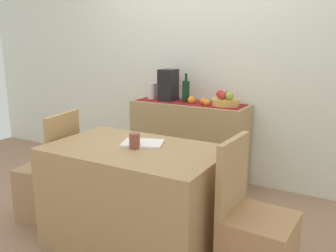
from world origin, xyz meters
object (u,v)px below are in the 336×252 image
(fruit_bowl, at_px, (225,102))
(ceramic_vase, at_px, (152,91))
(coffee_cup, at_px, (135,141))
(chair_near_window, at_px, (50,187))
(wine_bottle, at_px, (186,91))
(dining_table, at_px, (136,198))
(open_book, at_px, (143,143))
(sideboard_console, at_px, (189,143))
(chair_by_corner, at_px, (255,244))
(coffee_maker, at_px, (168,85))

(fruit_bowl, height_order, ceramic_vase, ceramic_vase)
(coffee_cup, relative_size, chair_near_window, 0.11)
(fruit_bowl, distance_m, ceramic_vase, 0.83)
(wine_bottle, height_order, ceramic_vase, wine_bottle)
(dining_table, xyz_separation_m, open_book, (0.01, 0.09, 0.38))
(wine_bottle, distance_m, coffee_cup, 1.35)
(fruit_bowl, relative_size, wine_bottle, 0.91)
(fruit_bowl, bearing_deg, ceramic_vase, 180.00)
(sideboard_console, bearing_deg, ceramic_vase, 180.00)
(fruit_bowl, xyz_separation_m, coffee_cup, (-0.15, -1.31, -0.09))
(chair_by_corner, bearing_deg, chair_near_window, 179.93)
(wine_bottle, relative_size, open_book, 1.04)
(ceramic_vase, bearing_deg, chair_by_corner, -40.07)
(coffee_maker, bearing_deg, fruit_bowl, 0.00)
(open_book, bearing_deg, ceramic_vase, 98.74)
(open_book, height_order, chair_by_corner, chair_by_corner)
(dining_table, bearing_deg, chair_near_window, 179.81)
(wine_bottle, xyz_separation_m, open_book, (0.28, -1.21, -0.21))
(dining_table, relative_size, open_book, 4.31)
(coffee_cup, bearing_deg, ceramic_vase, 117.56)
(ceramic_vase, xyz_separation_m, chair_near_window, (-0.19, -1.29, -0.66))
(fruit_bowl, relative_size, open_book, 0.95)
(coffee_cup, height_order, chair_by_corner, chair_by_corner)
(coffee_maker, xyz_separation_m, dining_table, (0.47, -1.30, -0.63))
(dining_table, xyz_separation_m, coffee_cup, (0.01, -0.01, 0.42))
(ceramic_vase, relative_size, dining_table, 0.14)
(wine_bottle, height_order, coffee_maker, coffee_maker)
(fruit_bowl, xyz_separation_m, wine_bottle, (-0.43, -0.00, 0.08))
(sideboard_console, relative_size, wine_bottle, 4.08)
(ceramic_vase, distance_m, coffee_cup, 1.48)
(wine_bottle, height_order, chair_by_corner, wine_bottle)
(wine_bottle, xyz_separation_m, ceramic_vase, (-0.40, 0.00, -0.03))
(sideboard_console, distance_m, chair_near_window, 1.45)
(wine_bottle, distance_m, open_book, 1.26)
(sideboard_console, bearing_deg, fruit_bowl, 0.00)
(coffee_cup, xyz_separation_m, chair_near_window, (-0.88, 0.01, -0.53))
(chair_near_window, bearing_deg, wine_bottle, 65.12)
(ceramic_vase, bearing_deg, chair_near_window, -98.56)
(ceramic_vase, distance_m, dining_table, 1.56)
(coffee_cup, bearing_deg, fruit_bowl, 83.52)
(sideboard_console, distance_m, fruit_bowl, 0.60)
(dining_table, xyz_separation_m, chair_near_window, (-0.87, 0.00, -0.10))
(wine_bottle, bearing_deg, chair_near_window, -114.88)
(ceramic_vase, xyz_separation_m, dining_table, (0.67, -1.30, -0.56))
(fruit_bowl, height_order, wine_bottle, wine_bottle)
(wine_bottle, relative_size, chair_near_window, 0.32)
(fruit_bowl, distance_m, open_book, 1.23)
(open_book, bearing_deg, chair_by_corner, -26.35)
(open_book, height_order, coffee_cup, coffee_cup)
(wine_bottle, distance_m, chair_near_window, 1.58)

